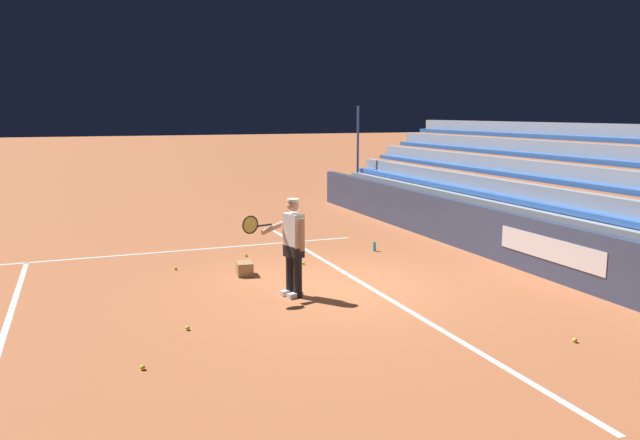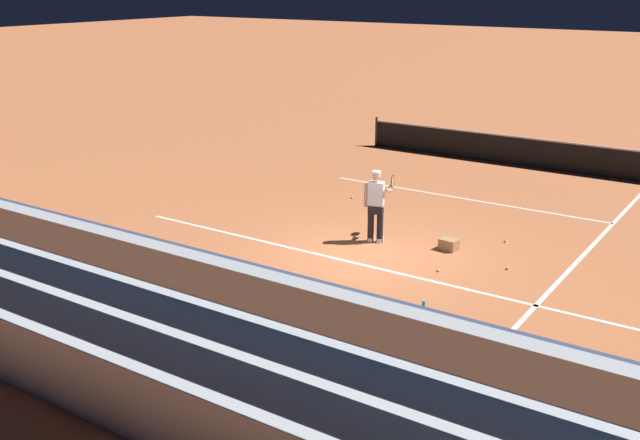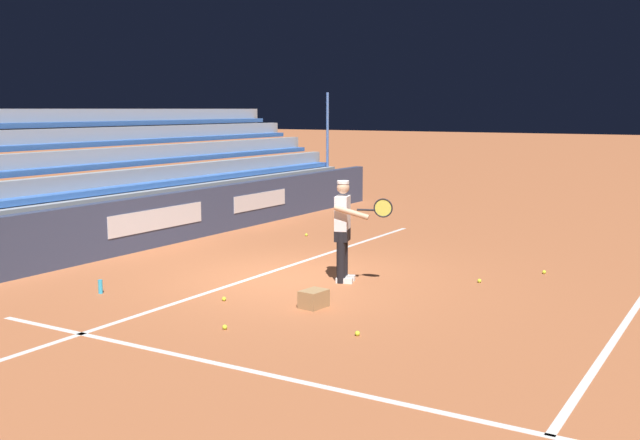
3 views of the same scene
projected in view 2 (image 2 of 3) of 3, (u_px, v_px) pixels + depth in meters
name	position (u px, v px, depth m)	size (l,w,h in m)	color
ground_plane	(363.00, 256.00, 16.79)	(160.00, 160.00, 0.00)	#B7663D
court_baseline_white	(352.00, 262.00, 16.39)	(12.00, 0.10, 0.01)	white
court_sideline_white	(598.00, 240.00, 17.78)	(0.10, 12.00, 0.01)	white
court_service_line_white	(462.00, 198.00, 21.14)	(8.22, 0.10, 0.01)	white
back_wall_sponsor_board	(249.00, 293.00, 13.44)	(20.67, 0.25, 1.10)	#384260
bleacher_stand	(159.00, 328.00, 11.60)	(19.63, 3.20, 3.40)	#9EA3A8
tennis_player	(376.00, 205.00, 17.42)	(0.58, 1.07, 1.71)	black
ball_box_cardboard	(449.00, 244.00, 17.11)	(0.40, 0.30, 0.26)	#A87F51
tennis_ball_on_baseline	(352.00, 197.00, 21.11)	(0.07, 0.07, 0.07)	#CCE533
tennis_ball_far_right	(178.00, 247.00, 17.23)	(0.07, 0.07, 0.07)	#CCE533
tennis_ball_by_box	(438.00, 270.00, 15.85)	(0.07, 0.07, 0.07)	#CCE533
tennis_ball_near_player	(507.00, 268.00, 15.97)	(0.07, 0.07, 0.07)	#CCE533
tennis_ball_midcourt	(506.00, 241.00, 17.61)	(0.07, 0.07, 0.07)	#CCE533
tennis_ball_toward_net	(377.00, 211.00, 19.85)	(0.07, 0.07, 0.07)	#CCE533
water_bottle	(424.00, 306.00, 13.94)	(0.07, 0.07, 0.22)	#33B2E5
tennis_net	(521.00, 151.00, 24.73)	(11.09, 0.09, 1.07)	#33383D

